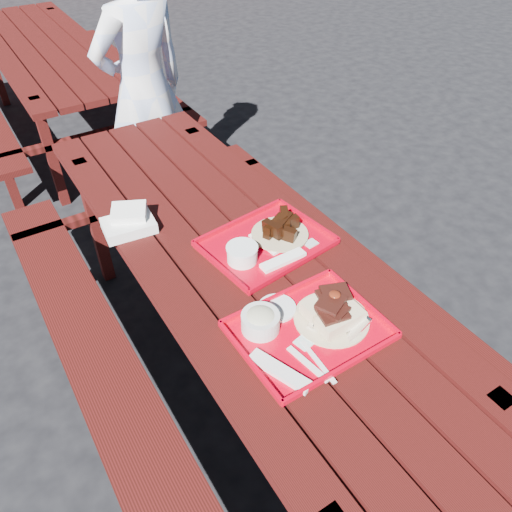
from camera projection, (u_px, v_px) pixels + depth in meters
name	position (u px, v px, depth m)	size (l,w,h in m)	color
ground	(239.00, 370.00, 2.37)	(60.00, 60.00, 0.00)	black
picnic_table_near	(236.00, 285.00, 2.01)	(1.41, 2.40, 0.75)	#3E0C0C
picnic_table_far	(51.00, 70.00, 3.81)	(1.41, 2.40, 0.75)	#3E0C0C
near_tray	(305.00, 322.00, 1.55)	(0.46, 0.39, 0.14)	#C30015
far_tray	(266.00, 243.00, 1.87)	(0.49, 0.40, 0.08)	#B50015
white_cloth	(129.00, 222.00, 1.95)	(0.21, 0.18, 0.08)	white
person	(144.00, 91.00, 2.86)	(0.59, 0.39, 1.63)	#BDCEF7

